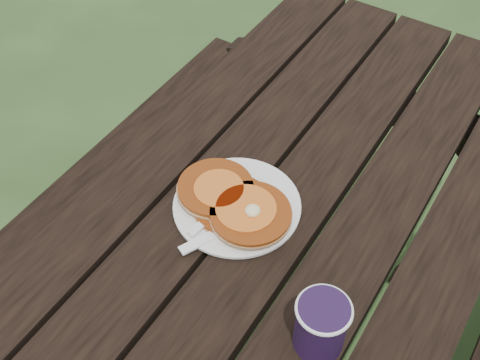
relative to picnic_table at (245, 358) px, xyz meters
The scene contains 6 objects.
picnic_table is the anchor object (origin of this frame).
plate 0.41m from the picnic_table, 129.69° to the left, with size 0.24×0.24×0.01m, color white.
pancake_stack 0.43m from the picnic_table, 132.76° to the left, with size 0.24×0.17×0.04m.
knife 0.40m from the picnic_table, 154.72° to the left, with size 0.02×0.18×0.01m, color white.
fork 0.42m from the picnic_table, 157.63° to the left, with size 0.03×0.16×0.01m, color white, non-canonical shape.
coffee_cup 0.48m from the picnic_table, 19.94° to the right, with size 0.09×0.09×0.11m.
Camera 1 is at (0.31, -0.52, 1.66)m, focal length 45.00 mm.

